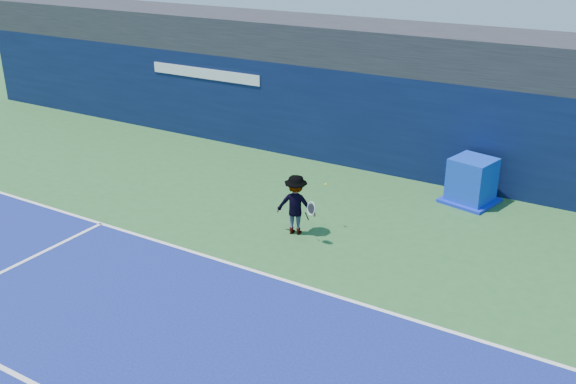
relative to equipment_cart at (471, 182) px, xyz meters
The scene contains 7 objects.
ground 9.62m from the equipment_cart, 105.62° to the right, with size 80.00×80.00×0.00m, color #2A5E2B.
baseline 6.79m from the equipment_cart, 112.47° to the right, with size 24.00×0.10×0.01m, color white.
stadium_band 4.58m from the equipment_cart, 138.95° to the left, with size 36.00×3.00×1.20m, color #222227.
back_wall_assembly 3.02m from the equipment_cart, 154.22° to the left, with size 36.00×1.03×3.00m.
equipment_cart is the anchor object (origin of this frame).
tennis_player 5.16m from the equipment_cart, 126.95° to the right, with size 1.27×0.80×1.51m.
tennis_ball 4.41m from the equipment_cart, 127.12° to the right, with size 0.06×0.06×0.06m.
Camera 1 is at (6.67, -7.14, 6.96)m, focal length 40.00 mm.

